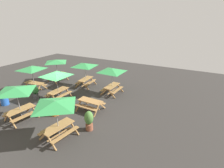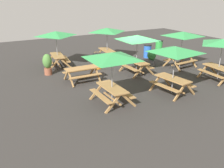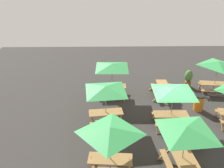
{
  "view_description": "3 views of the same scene",
  "coord_description": "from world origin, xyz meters",
  "px_view_note": "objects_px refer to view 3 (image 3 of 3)",
  "views": [
    {
      "loc": [
        -9.46,
        -10.18,
        6.35
      ],
      "look_at": [
        3.09,
        -3.43,
        0.9
      ],
      "focal_mm": 28.0,
      "sensor_mm": 36.0,
      "label": 1
    },
    {
      "loc": [
        11.9,
        -8.37,
        4.67
      ],
      "look_at": [
        3.09,
        -3.43,
        0.9
      ],
      "focal_mm": 40.0,
      "sensor_mm": 36.0,
      "label": 2
    },
    {
      "loc": [
        3.36,
        11.01,
        7.87
      ],
      "look_at": [
        3.09,
        -3.43,
        0.9
      ],
      "focal_mm": 40.0,
      "sensor_mm": 36.0,
      "label": 3
    }
  ],
  "objects_px": {
    "picnic_table_3": "(106,92)",
    "picnic_table_7": "(186,133)",
    "picnic_table_5": "(174,93)",
    "potted_plant_0": "(197,137)",
    "picnic_table_2": "(112,68)",
    "picnic_table_6": "(110,134)",
    "potted_plant_1": "(188,78)",
    "picnic_table_1": "(218,66)",
    "picnic_table_0": "(163,88)",
    "trash_bin_orange": "(199,103)"
  },
  "relations": [
    {
      "from": "picnic_table_0",
      "to": "picnic_table_1",
      "type": "bearing_deg",
      "value": 95.11
    },
    {
      "from": "picnic_table_2",
      "to": "picnic_table_5",
      "type": "distance_m",
      "value": 4.55
    },
    {
      "from": "picnic_table_1",
      "to": "potted_plant_1",
      "type": "relative_size",
      "value": 1.86
    },
    {
      "from": "picnic_table_6",
      "to": "potted_plant_1",
      "type": "relative_size",
      "value": 1.86
    },
    {
      "from": "trash_bin_orange",
      "to": "picnic_table_1",
      "type": "bearing_deg",
      "value": -129.43
    },
    {
      "from": "picnic_table_7",
      "to": "potted_plant_1",
      "type": "xyz_separation_m",
      "value": [
        -2.63,
        -7.99,
        -1.31
      ]
    },
    {
      "from": "picnic_table_5",
      "to": "picnic_table_7",
      "type": "bearing_deg",
      "value": 85.54
    },
    {
      "from": "potted_plant_0",
      "to": "picnic_table_0",
      "type": "bearing_deg",
      "value": -84.15
    },
    {
      "from": "picnic_table_2",
      "to": "picnic_table_1",
      "type": "bearing_deg",
      "value": -176.64
    },
    {
      "from": "picnic_table_0",
      "to": "picnic_table_1",
      "type": "distance_m",
      "value": 3.74
    },
    {
      "from": "picnic_table_2",
      "to": "potted_plant_0",
      "type": "bearing_deg",
      "value": 127.84
    },
    {
      "from": "picnic_table_3",
      "to": "picnic_table_7",
      "type": "distance_m",
      "value": 4.7
    },
    {
      "from": "potted_plant_0",
      "to": "potted_plant_1",
      "type": "relative_size",
      "value": 0.85
    },
    {
      "from": "picnic_table_1",
      "to": "picnic_table_7",
      "type": "distance_m",
      "value": 8.02
    },
    {
      "from": "picnic_table_5",
      "to": "picnic_table_0",
      "type": "bearing_deg",
      "value": -94.24
    },
    {
      "from": "picnic_table_6",
      "to": "trash_bin_orange",
      "type": "xyz_separation_m",
      "value": [
        -5.3,
        -4.88,
        -1.49
      ]
    },
    {
      "from": "picnic_table_0",
      "to": "trash_bin_orange",
      "type": "height_order",
      "value": "trash_bin_orange"
    },
    {
      "from": "picnic_table_7",
      "to": "picnic_table_2",
      "type": "bearing_deg",
      "value": -162.93
    },
    {
      "from": "picnic_table_0",
      "to": "picnic_table_3",
      "type": "distance_m",
      "value": 5.08
    },
    {
      "from": "picnic_table_1",
      "to": "picnic_table_2",
      "type": "bearing_deg",
      "value": 10.25
    },
    {
      "from": "picnic_table_0",
      "to": "picnic_table_5",
      "type": "distance_m",
      "value": 3.7
    },
    {
      "from": "picnic_table_7",
      "to": "picnic_table_0",
      "type": "bearing_deg",
      "value": 169.53
    },
    {
      "from": "picnic_table_3",
      "to": "picnic_table_0",
      "type": "bearing_deg",
      "value": -145.83
    },
    {
      "from": "picnic_table_3",
      "to": "picnic_table_7",
      "type": "xyz_separation_m",
      "value": [
        -3.13,
        3.51,
        0.0
      ]
    },
    {
      "from": "picnic_table_1",
      "to": "trash_bin_orange",
      "type": "distance_m",
      "value": 3.05
    },
    {
      "from": "picnic_table_3",
      "to": "potted_plant_0",
      "type": "relative_size",
      "value": 2.65
    },
    {
      "from": "picnic_table_5",
      "to": "picnic_table_6",
      "type": "relative_size",
      "value": 1.21
    },
    {
      "from": "picnic_table_7",
      "to": "potted_plant_1",
      "type": "height_order",
      "value": "picnic_table_7"
    },
    {
      "from": "picnic_table_3",
      "to": "potted_plant_0",
      "type": "xyz_separation_m",
      "value": [
        -4.25,
        2.03,
        -1.4
      ]
    },
    {
      "from": "picnic_table_6",
      "to": "trash_bin_orange",
      "type": "distance_m",
      "value": 7.36
    },
    {
      "from": "picnic_table_1",
      "to": "picnic_table_5",
      "type": "distance_m",
      "value": 5.24
    },
    {
      "from": "potted_plant_0",
      "to": "potted_plant_1",
      "type": "bearing_deg",
      "value": -103.07
    },
    {
      "from": "potted_plant_0",
      "to": "picnic_table_1",
      "type": "bearing_deg",
      "value": -118.2
    },
    {
      "from": "picnic_table_6",
      "to": "picnic_table_7",
      "type": "bearing_deg",
      "value": -174.85
    },
    {
      "from": "picnic_table_6",
      "to": "potted_plant_1",
      "type": "distance_m",
      "value": 9.84
    },
    {
      "from": "picnic_table_2",
      "to": "potted_plant_1",
      "type": "bearing_deg",
      "value": -165.02
    },
    {
      "from": "picnic_table_2",
      "to": "potted_plant_1",
      "type": "height_order",
      "value": "picnic_table_2"
    },
    {
      "from": "picnic_table_5",
      "to": "trash_bin_orange",
      "type": "distance_m",
      "value": 3.01
    },
    {
      "from": "potted_plant_0",
      "to": "picnic_table_2",
      "type": "bearing_deg",
      "value": -53.13
    },
    {
      "from": "picnic_table_1",
      "to": "potted_plant_0",
      "type": "relative_size",
      "value": 2.2
    },
    {
      "from": "picnic_table_5",
      "to": "trash_bin_orange",
      "type": "bearing_deg",
      "value": -141.14
    },
    {
      "from": "trash_bin_orange",
      "to": "picnic_table_3",
      "type": "bearing_deg",
      "value": 13.93
    },
    {
      "from": "picnic_table_2",
      "to": "picnic_table_5",
      "type": "bearing_deg",
      "value": 132.93
    },
    {
      "from": "picnic_table_5",
      "to": "potted_plant_0",
      "type": "distance_m",
      "value": 2.4
    },
    {
      "from": "potted_plant_1",
      "to": "picnic_table_3",
      "type": "bearing_deg",
      "value": 37.83
    },
    {
      "from": "picnic_table_0",
      "to": "picnic_table_2",
      "type": "relative_size",
      "value": 0.64
    },
    {
      "from": "trash_bin_orange",
      "to": "potted_plant_0",
      "type": "relative_size",
      "value": 0.92
    },
    {
      "from": "picnic_table_1",
      "to": "potted_plant_0",
      "type": "height_order",
      "value": "picnic_table_1"
    },
    {
      "from": "trash_bin_orange",
      "to": "potted_plant_0",
      "type": "xyz_separation_m",
      "value": [
        1.23,
        3.39,
        0.1
      ]
    },
    {
      "from": "picnic_table_0",
      "to": "trash_bin_orange",
      "type": "relative_size",
      "value": 1.85
    }
  ]
}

